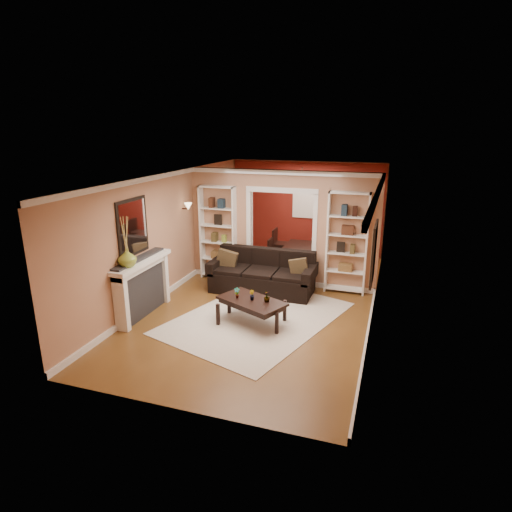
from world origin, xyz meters
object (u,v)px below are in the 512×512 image
(sofa, at_px, (262,272))
(fireplace, at_px, (144,288))
(coffee_table, at_px, (252,312))
(bookshelf_right, at_px, (347,243))
(dining_table, at_px, (300,256))
(bookshelf_left, at_px, (218,233))

(sofa, height_order, fireplace, fireplace)
(sofa, height_order, coffee_table, sofa)
(sofa, xyz_separation_m, bookshelf_right, (1.79, 0.58, 0.68))
(sofa, bearing_deg, dining_table, 80.55)
(bookshelf_right, distance_m, dining_table, 2.36)
(coffee_table, bearing_deg, sofa, 125.33)
(sofa, distance_m, bookshelf_left, 1.58)
(dining_table, bearing_deg, sofa, 170.55)
(coffee_table, bearing_deg, bookshelf_left, 150.64)
(bookshelf_left, height_order, dining_table, bookshelf_left)
(fireplace, bearing_deg, bookshelf_left, 77.95)
(coffee_table, bearing_deg, bookshelf_right, 81.00)
(sofa, relative_size, bookshelf_left, 1.04)
(bookshelf_right, relative_size, dining_table, 1.57)
(sofa, bearing_deg, bookshelf_right, 17.91)
(bookshelf_right, bearing_deg, bookshelf_left, 180.00)
(dining_table, bearing_deg, coffee_table, 179.06)
(sofa, distance_m, dining_table, 2.28)
(coffee_table, distance_m, fireplace, 2.20)
(sofa, xyz_separation_m, coffee_table, (0.31, -1.65, -0.23))
(bookshelf_left, distance_m, bookshelf_right, 3.10)
(coffee_table, height_order, bookshelf_left, bookshelf_left)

